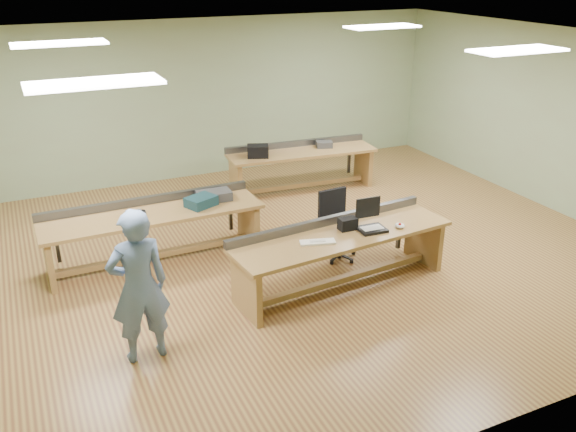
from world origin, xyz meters
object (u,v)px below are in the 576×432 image
(laptop_base, at_px, (372,229))
(drinks_can, at_px, (140,213))
(workbench_mid, at_px, (153,224))
(parts_bin_grey, at_px, (214,196))
(person, at_px, (139,286))
(mug, at_px, (142,214))
(workbench_front, at_px, (341,247))
(workbench_back, at_px, (301,161))
(parts_bin_teal, at_px, (201,201))
(task_chair, at_px, (338,234))
(camera_bag, at_px, (348,224))

(laptop_base, relative_size, drinks_can, 2.94)
(workbench_mid, height_order, parts_bin_grey, parts_bin_grey)
(workbench_mid, bearing_deg, parts_bin_grey, 3.31)
(workbench_mid, xyz_separation_m, person, (-0.65, -2.22, 0.31))
(laptop_base, height_order, mug, mug)
(workbench_front, xyz_separation_m, parts_bin_grey, (-1.11, 1.80, 0.26))
(workbench_mid, xyz_separation_m, workbench_back, (3.16, 1.74, -0.01))
(laptop_base, relative_size, parts_bin_teal, 0.86)
(parts_bin_teal, distance_m, parts_bin_grey, 0.29)
(workbench_front, distance_m, laptop_base, 0.46)
(task_chair, relative_size, parts_bin_grey, 2.03)
(person, relative_size, laptop_base, 5.01)
(parts_bin_teal, bearing_deg, laptop_base, -44.82)
(person, bearing_deg, parts_bin_grey, -127.62)
(parts_bin_teal, xyz_separation_m, drinks_can, (-0.88, -0.05, -0.01))
(workbench_front, xyz_separation_m, camera_bag, (0.13, 0.08, 0.27))
(workbench_front, relative_size, laptop_base, 8.81)
(workbench_back, distance_m, person, 5.50)
(mug, bearing_deg, camera_bag, -33.31)
(task_chair, bearing_deg, workbench_back, 70.36)
(workbench_back, relative_size, camera_bag, 11.89)
(task_chair, height_order, parts_bin_teal, task_chair)
(task_chair, bearing_deg, laptop_base, -92.89)
(workbench_mid, relative_size, mug, 26.98)
(workbench_front, relative_size, task_chair, 3.10)
(workbench_back, xyz_separation_m, task_chair, (-0.74, -2.73, -0.19))
(parts_bin_teal, height_order, drinks_can, parts_bin_teal)
(workbench_back, bearing_deg, workbench_front, -103.16)
(parts_bin_grey, height_order, mug, parts_bin_grey)
(drinks_can, bearing_deg, parts_bin_grey, 10.04)
(workbench_back, bearing_deg, drinks_can, -146.19)
(camera_bag, distance_m, parts_bin_teal, 2.17)
(workbench_mid, bearing_deg, workbench_back, 27.96)
(person, distance_m, camera_bag, 2.88)
(workbench_back, bearing_deg, parts_bin_teal, -138.91)
(camera_bag, bearing_deg, laptop_base, -31.53)
(task_chair, relative_size, drinks_can, 8.36)
(camera_bag, distance_m, drinks_can, 2.82)
(workbench_back, distance_m, camera_bag, 3.55)
(camera_bag, relative_size, parts_bin_teal, 0.58)
(task_chair, xyz_separation_m, parts_bin_teal, (-1.73, 0.90, 0.46))
(workbench_back, distance_m, task_chair, 2.83)
(mug, height_order, drinks_can, drinks_can)
(parts_bin_grey, bearing_deg, camera_bag, -54.22)
(person, bearing_deg, camera_bag, -171.76)
(workbench_front, xyz_separation_m, mug, (-2.20, 1.61, 0.24))
(person, bearing_deg, drinks_can, -105.28)
(laptop_base, xyz_separation_m, parts_bin_teal, (-1.75, 1.74, 0.05))
(camera_bag, height_order, parts_bin_grey, camera_bag)
(mug, bearing_deg, parts_bin_teal, 2.79)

